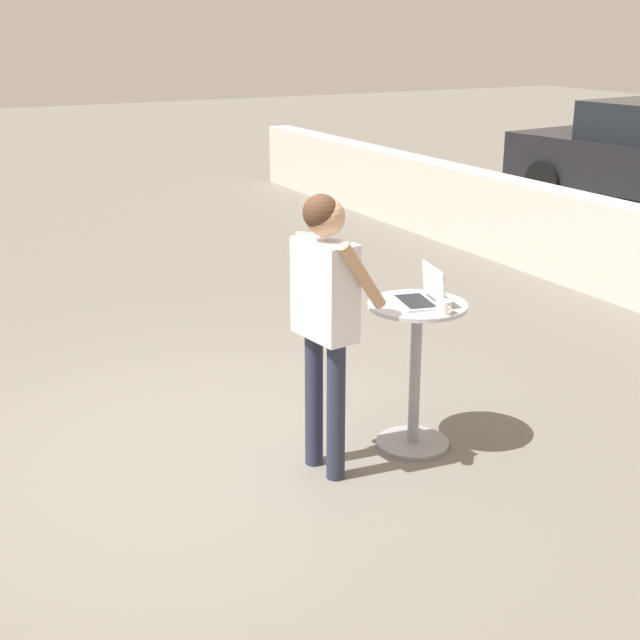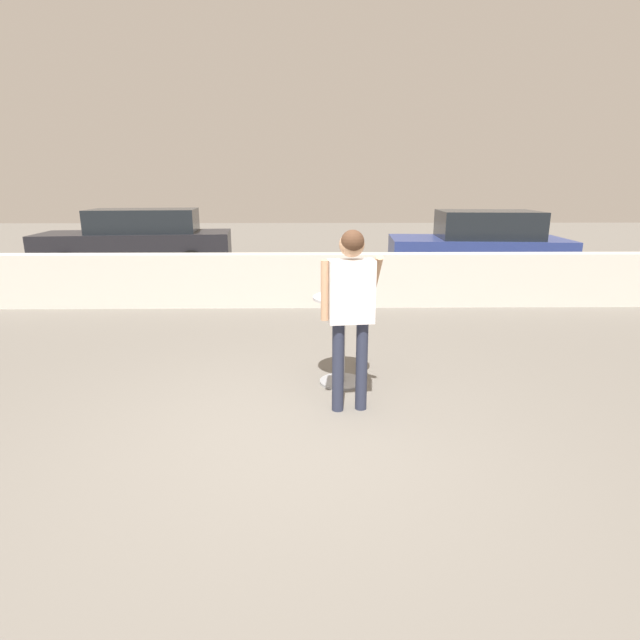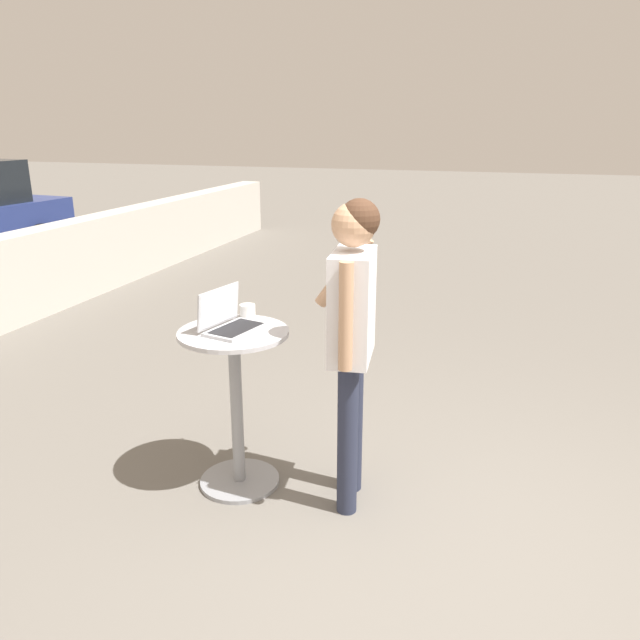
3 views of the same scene
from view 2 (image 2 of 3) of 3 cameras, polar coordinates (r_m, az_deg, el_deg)
The scene contains 8 objects.
ground_plane at distance 4.36m, azimuth -3.34°, elevation -13.15°, with size 50.00×50.00×0.00m, color slate.
pavement_kerb at distance 8.74m, azimuth -2.13°, elevation 4.57°, with size 17.86×0.35×0.93m.
cafe_table at distance 5.25m, azimuth 2.53°, elevation -1.37°, with size 0.61×0.61×0.95m.
laptop at distance 5.17m, azimuth 2.67°, elevation 3.33°, with size 0.38×0.31×0.23m.
coffee_mug at distance 5.19m, azimuth 5.24°, elevation 3.19°, with size 0.12×0.09×0.08m.
standing_person at distance 4.48m, azimuth 3.55°, elevation 2.47°, with size 0.55×0.40×1.70m.
parked_car_near_street at distance 12.00m, azimuth 17.78°, elevation 8.21°, with size 4.00×2.14×1.52m.
parked_car_further_down at distance 13.00m, azimuth -19.99°, elevation 8.55°, with size 4.61×2.14×1.52m.
Camera 2 is at (0.19, -3.83, 2.06)m, focal length 28.00 mm.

